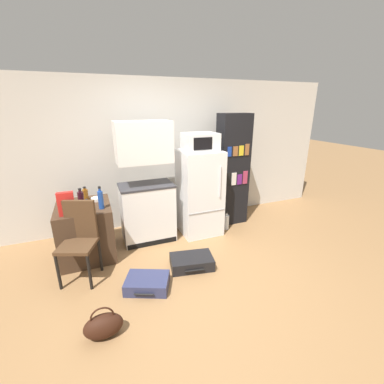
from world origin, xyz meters
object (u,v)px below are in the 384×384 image
(bottle_amber_beer, at_px, (85,194))
(cereal_box, at_px, (66,204))
(refrigerator, at_px, (200,193))
(suitcase_small_flat, at_px, (192,262))
(bottle_blue_soda, at_px, (101,199))
(bottle_clear_short, at_px, (87,206))
(chair, at_px, (79,234))
(bowl, at_px, (97,199))
(suitcase_large_flat, at_px, (147,283))
(handbag, at_px, (103,326))
(kitchen_hutch, at_px, (146,189))
(side_table, at_px, (86,231))
(bookshelf, at_px, (232,171))
(bottle_wine_dark, at_px, (81,198))
(bottle_milk_white, at_px, (71,202))
(water_bottle_front, at_px, (226,222))
(microwave, at_px, (200,142))

(bottle_amber_beer, xyz_separation_m, cereal_box, (-0.22, -0.49, 0.07))
(refrigerator, distance_m, suitcase_small_flat, 1.23)
(bottle_blue_soda, height_order, bottle_clear_short, bottle_blue_soda)
(chair, bearing_deg, bowl, 89.67)
(suitcase_large_flat, xyz_separation_m, handbag, (-0.52, -0.51, 0.05))
(kitchen_hutch, bearing_deg, suitcase_large_flat, -103.73)
(cereal_box, bearing_deg, bottle_clear_short, 16.46)
(cereal_box, relative_size, suitcase_large_flat, 0.50)
(side_table, bearing_deg, chair, -96.93)
(bookshelf, bearing_deg, bottle_wine_dark, -174.78)
(bottle_amber_beer, height_order, bottle_milk_white, bottle_amber_beer)
(cereal_box, height_order, water_bottle_front, cereal_box)
(side_table, height_order, suitcase_large_flat, side_table)
(side_table, distance_m, bottle_blue_soda, 0.60)
(bottle_clear_short, xyz_separation_m, bottle_milk_white, (-0.21, 0.26, -0.01))
(water_bottle_front, bearing_deg, bottle_wine_dark, 179.14)
(side_table, bearing_deg, bookshelf, 5.57)
(suitcase_large_flat, bearing_deg, bottle_milk_white, 148.76)
(bottle_clear_short, xyz_separation_m, handbag, (0.04, -1.35, -0.71))
(bottle_blue_soda, bearing_deg, bottle_milk_white, 145.26)
(bookshelf, distance_m, bottle_clear_short, 2.46)
(chair, relative_size, water_bottle_front, 3.01)
(bookshelf, bearing_deg, suitcase_large_flat, -145.32)
(kitchen_hutch, xyz_separation_m, bowl, (-0.73, -0.01, -0.06))
(bookshelf, relative_size, bottle_clear_short, 12.59)
(bottle_clear_short, bearing_deg, refrigerator, 9.86)
(bottle_milk_white, bearing_deg, bookshelf, 4.16)
(side_table, xyz_separation_m, bottle_amber_beer, (0.05, 0.21, 0.47))
(microwave, xyz_separation_m, bottle_clear_short, (-1.72, -0.30, -0.70))
(cereal_box, height_order, handbag, cereal_box)
(bowl, distance_m, suitcase_large_flat, 1.45)
(bottle_clear_short, relative_size, bowl, 0.97)
(bottle_wine_dark, height_order, bottle_milk_white, bottle_wine_dark)
(bottle_milk_white, height_order, bowl, bottle_milk_white)
(chair, bearing_deg, suitcase_large_flat, -17.48)
(kitchen_hutch, distance_m, microwave, 1.11)
(side_table, relative_size, cereal_box, 2.66)
(bottle_amber_beer, xyz_separation_m, bowl, (0.15, -0.08, -0.06))
(chair, bearing_deg, bottle_clear_short, 87.42)
(suitcase_small_flat, bearing_deg, bottle_blue_soda, 159.29)
(refrigerator, xyz_separation_m, bottle_milk_white, (-1.93, -0.04, 0.13))
(bottle_wine_dark, height_order, handbag, bottle_wine_dark)
(handbag, bearing_deg, bowl, 87.00)
(bottle_milk_white, xyz_separation_m, suitcase_large_flat, (0.77, -1.09, -0.76))
(refrigerator, relative_size, chair, 1.42)
(bottle_amber_beer, relative_size, bowl, 1.27)
(bottle_milk_white, bearing_deg, suitcase_small_flat, -32.18)
(side_table, distance_m, refrigerator, 1.82)
(kitchen_hutch, height_order, bottle_wine_dark, kitchen_hutch)
(bottle_wine_dark, distance_m, bottle_blue_soda, 0.34)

